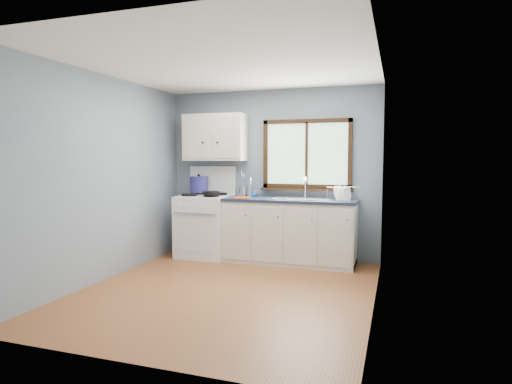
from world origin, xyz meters
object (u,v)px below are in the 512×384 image
(sink, at_px, (302,203))
(utensil_crock, at_px, (242,191))
(skillet, at_px, (211,193))
(thermos, at_px, (249,187))
(stockpot, at_px, (199,184))
(gas_range, at_px, (205,224))
(base_cabinets, at_px, (289,234))
(dish_rack, at_px, (343,197))

(sink, xyz_separation_m, utensil_crock, (-0.92, 0.09, 0.14))
(skillet, bearing_deg, thermos, 35.86)
(stockpot, bearing_deg, skillet, -41.98)
(gas_range, relative_size, base_cabinets, 0.74)
(thermos, bearing_deg, base_cabinets, -8.26)
(gas_range, height_order, skillet, gas_range)
(stockpot, distance_m, utensil_crock, 0.73)
(utensil_crock, bearing_deg, skillet, -142.78)
(base_cabinets, relative_size, skillet, 4.80)
(gas_range, height_order, utensil_crock, gas_range)
(gas_range, xyz_separation_m, utensil_crock, (0.56, 0.11, 0.51))
(stockpot, bearing_deg, base_cabinets, -4.68)
(gas_range, relative_size, thermos, 4.83)
(sink, relative_size, stockpot, 2.21)
(gas_range, xyz_separation_m, stockpot, (-0.17, 0.14, 0.59))
(sink, xyz_separation_m, stockpot, (-1.65, 0.12, 0.23))
(sink, distance_m, dish_rack, 0.58)
(gas_range, bearing_deg, stockpot, 140.17)
(gas_range, distance_m, sink, 1.53)
(skillet, distance_m, dish_rack, 1.87)
(sink, bearing_deg, utensil_crock, 174.46)
(gas_range, bearing_deg, thermos, 9.38)
(base_cabinets, distance_m, thermos, 0.91)
(gas_range, bearing_deg, sink, 0.71)
(skillet, bearing_deg, utensil_crock, 42.33)
(sink, bearing_deg, stockpot, 175.81)
(sink, distance_m, skillet, 1.32)
(skillet, distance_m, thermos, 0.57)
(gas_range, distance_m, base_cabinets, 1.31)
(gas_range, bearing_deg, skillet, -43.80)
(gas_range, distance_m, thermos, 0.89)
(sink, bearing_deg, dish_rack, -1.88)
(skillet, bearing_deg, stockpot, 143.13)
(base_cabinets, xyz_separation_m, stockpot, (-1.47, 0.12, 0.68))
(skillet, relative_size, thermos, 1.37)
(thermos, bearing_deg, stockpot, 178.06)
(base_cabinets, bearing_deg, utensil_crock, 173.16)
(thermos, xyz_separation_m, dish_rack, (1.38, -0.11, -0.09))
(sink, relative_size, thermos, 2.98)
(utensil_crock, height_order, dish_rack, utensil_crock)
(thermos, bearing_deg, sink, -6.48)
(utensil_crock, relative_size, dish_rack, 0.84)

